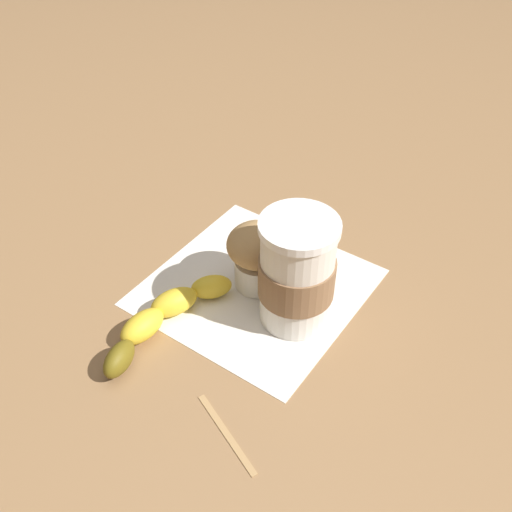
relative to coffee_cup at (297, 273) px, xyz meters
name	(u,v)px	position (x,y,z in m)	size (l,w,h in m)	color
ground_plane	(256,287)	(0.06, -0.03, -0.07)	(3.00, 3.00, 0.00)	#936D47
paper_napkin	(256,287)	(0.06, -0.03, -0.07)	(0.26, 0.26, 0.00)	white
coffee_cup	(297,273)	(0.00, 0.00, 0.00)	(0.09, 0.09, 0.15)	silver
muffin	(260,254)	(0.06, -0.04, -0.02)	(0.08, 0.08, 0.09)	white
banana	(162,317)	(0.15, 0.07, -0.05)	(0.11, 0.19, 0.03)	gold
wooden_stirrer	(226,433)	(0.02, 0.18, -0.07)	(0.11, 0.01, 0.00)	tan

